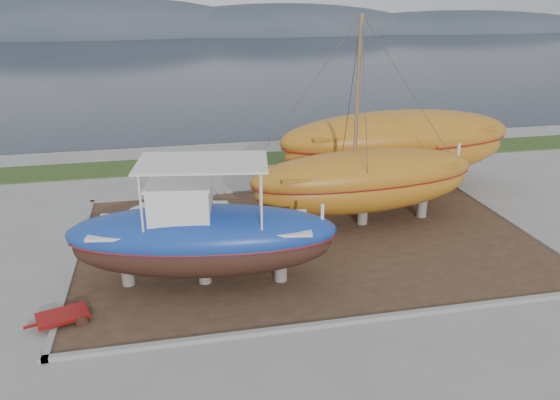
{
  "coord_description": "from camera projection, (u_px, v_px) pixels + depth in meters",
  "views": [
    {
      "loc": [
        -5.38,
        -15.58,
        9.49
      ],
      "look_at": [
        -1.2,
        4.0,
        1.85
      ],
      "focal_mm": 35.0,
      "sensor_mm": 36.0,
      "label": 1
    }
  ],
  "objects": [
    {
      "name": "ground",
      "position": [
        339.0,
        288.0,
        18.67
      ],
      "size": [
        140.0,
        140.0,
        0.0
      ],
      "primitive_type": "plane",
      "color": "gray",
      "rests_on": "ground"
    },
    {
      "name": "dirt_patch",
      "position": [
        309.0,
        239.0,
        22.32
      ],
      "size": [
        18.0,
        12.0,
        0.06
      ],
      "primitive_type": "cube",
      "color": "#422D1E",
      "rests_on": "ground"
    },
    {
      "name": "curb_frame",
      "position": [
        309.0,
        238.0,
        22.3
      ],
      "size": [
        18.6,
        12.6,
        0.15
      ],
      "primitive_type": null,
      "color": "gray",
      "rests_on": "ground"
    },
    {
      "name": "grass_strip",
      "position": [
        260.0,
        160.0,
        32.82
      ],
      "size": [
        44.0,
        3.0,
        0.08
      ],
      "primitive_type": "cube",
      "color": "#284219",
      "rests_on": "ground"
    },
    {
      "name": "sea",
      "position": [
        197.0,
        59.0,
        82.63
      ],
      "size": [
        260.0,
        100.0,
        0.04
      ],
      "primitive_type": null,
      "color": "black",
      "rests_on": "ground"
    },
    {
      "name": "mountain_ridge",
      "position": [
        181.0,
        34.0,
        132.88
      ],
      "size": [
        200.0,
        36.0,
        20.0
      ],
      "primitive_type": null,
      "color": "#333D49",
      "rests_on": "ground"
    },
    {
      "name": "blue_caique",
      "position": [
        202.0,
        224.0,
        18.19
      ],
      "size": [
        9.43,
        4.21,
        4.38
      ],
      "primitive_type": null,
      "rotation": [
        0.0,
        0.0,
        -0.15
      ],
      "color": "#193E9F",
      "rests_on": "dirt_patch"
    },
    {
      "name": "white_dinghy",
      "position": [
        184.0,
        218.0,
        22.53
      ],
      "size": [
        4.79,
        2.37,
        1.38
      ],
      "primitive_type": null,
      "rotation": [
        0.0,
        0.0,
        -0.14
      ],
      "color": "white",
      "rests_on": "dirt_patch"
    },
    {
      "name": "orange_sailboat",
      "position": [
        368.0,
        125.0,
        22.23
      ],
      "size": [
        10.2,
        3.67,
        8.69
      ],
      "primitive_type": null,
      "rotation": [
        0.0,
        0.0,
        0.07
      ],
      "color": "#AD6B1A",
      "rests_on": "dirt_patch"
    },
    {
      "name": "orange_bare_hull",
      "position": [
        396.0,
        152.0,
        27.11
      ],
      "size": [
        12.16,
        4.07,
        3.94
      ],
      "primitive_type": null,
      "rotation": [
        0.0,
        0.0,
        0.04
      ],
      "color": "#AD6B1A",
      "rests_on": "dirt_patch"
    },
    {
      "name": "red_trailer",
      "position": [
        63.0,
        318.0,
        16.67
      ],
      "size": [
        2.47,
        1.74,
        0.32
      ],
      "primitive_type": null,
      "rotation": [
        0.0,
        0.0,
        0.31
      ],
      "color": "maroon",
      "rests_on": "ground"
    }
  ]
}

